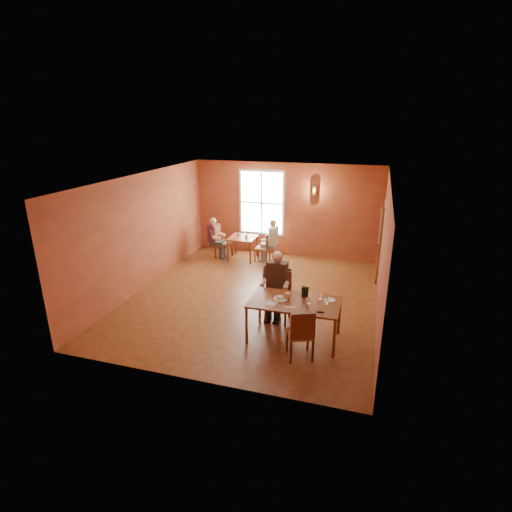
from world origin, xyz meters
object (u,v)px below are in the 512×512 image
(second_table, at_px, (243,248))
(chair_diner_maroon, at_px, (224,242))
(diner_white, at_px, (263,241))
(chair_diner_main, at_px, (278,298))
(diner_maroon, at_px, (223,238))
(diner_main, at_px, (278,291))
(main_table, at_px, (294,320))
(chair_empty, at_px, (300,333))
(chair_diner_white, at_px, (262,247))

(second_table, bearing_deg, chair_diner_maroon, 180.00)
(diner_white, xyz_separation_m, chair_diner_maroon, (-1.33, 0.00, -0.13))
(chair_diner_main, distance_m, diner_maroon, 4.58)
(chair_diner_maroon, bearing_deg, second_table, 90.00)
(chair_diner_main, distance_m, chair_diner_maroon, 4.56)
(second_table, bearing_deg, diner_main, -60.82)
(second_table, relative_size, diner_maroon, 0.65)
(main_table, relative_size, diner_white, 1.39)
(diner_white, bearing_deg, second_table, 90.00)
(chair_diner_main, height_order, chair_empty, chair_diner_main)
(main_table, xyz_separation_m, diner_maroon, (-3.24, 4.31, 0.21))
(diner_white, height_order, diner_maroon, diner_white)
(chair_diner_main, height_order, diner_white, diner_white)
(chair_diner_main, relative_size, diner_white, 0.86)
(chair_empty, bearing_deg, chair_diner_maroon, 102.32)
(diner_main, distance_m, second_table, 4.25)
(diner_white, bearing_deg, diner_maroon, 90.00)
(chair_diner_main, bearing_deg, chair_empty, 120.55)
(main_table, relative_size, chair_diner_white, 1.96)
(chair_empty, relative_size, chair_diner_white, 1.11)
(chair_diner_main, relative_size, chair_empty, 1.10)
(main_table, bearing_deg, second_table, 120.72)
(diner_main, distance_m, chair_empty, 1.45)
(chair_diner_main, height_order, diner_main, diner_main)
(second_table, height_order, diner_white, diner_white)
(diner_main, height_order, chair_diner_maroon, diner_main)
(diner_main, bearing_deg, diner_maroon, -53.40)
(diner_maroon, bearing_deg, chair_diner_main, 36.82)
(diner_main, bearing_deg, chair_diner_white, -69.07)
(chair_empty, relative_size, second_table, 1.24)
(main_table, relative_size, second_table, 2.18)
(main_table, height_order, second_table, main_table)
(chair_diner_main, relative_size, chair_diner_white, 1.22)
(diner_white, distance_m, diner_maroon, 1.36)
(chair_diner_main, height_order, chair_diner_white, chair_diner_main)
(diner_main, relative_size, second_table, 1.80)
(chair_empty, xyz_separation_m, chair_diner_maroon, (-3.46, 4.92, 0.01))
(chair_diner_main, bearing_deg, chair_diner_white, -68.91)
(main_table, relative_size, chair_empty, 1.77)
(diner_main, bearing_deg, chair_diner_maroon, -53.70)
(diner_main, height_order, chair_empty, diner_main)
(main_table, relative_size, diner_main, 1.22)
(chair_empty, distance_m, second_table, 5.67)
(chair_empty, bearing_deg, second_table, 96.93)
(chair_diner_main, relative_size, second_table, 1.36)
(diner_main, relative_size, chair_diner_white, 1.61)
(main_table, bearing_deg, chair_empty, -68.26)
(diner_main, relative_size, diner_white, 1.14)
(main_table, height_order, chair_diner_maroon, chair_diner_maroon)
(main_table, height_order, diner_main, diner_main)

